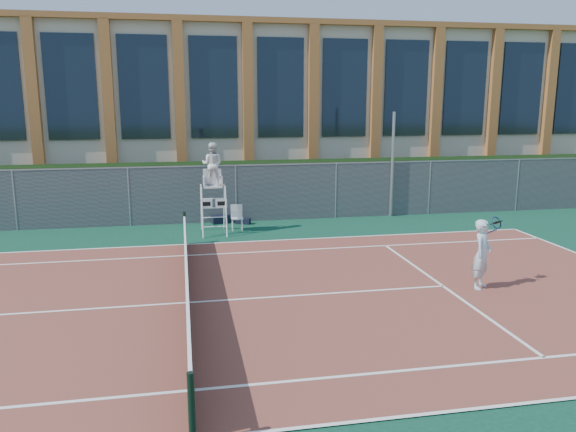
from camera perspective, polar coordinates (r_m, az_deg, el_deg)
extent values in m
plane|color=#233814|center=(13.46, -10.16, -8.78)|extent=(120.00, 120.00, 0.00)
cube|color=#0C3823|center=(14.40, -10.22, -7.38)|extent=(36.00, 20.00, 0.01)
cube|color=brown|center=(13.45, -10.17, -8.70)|extent=(23.77, 10.97, 0.02)
cylinder|color=black|center=(8.14, -9.76, -18.85)|extent=(0.10, 0.10, 1.10)
cylinder|color=black|center=(18.68, -10.45, -1.23)|extent=(0.10, 0.10, 1.10)
cube|color=black|center=(13.30, -10.24, -6.92)|extent=(0.03, 11.00, 0.86)
cube|color=white|center=(13.17, -10.31, -5.04)|extent=(0.06, 11.20, 0.07)
cube|color=black|center=(22.90, -10.59, 2.54)|extent=(40.00, 1.40, 2.20)
cube|color=#BCB49C|center=(30.63, -10.89, 10.24)|extent=(44.00, 10.00, 8.00)
cube|color=#9B5D2D|center=(30.81, -11.19, 17.88)|extent=(45.00, 10.60, 0.25)
cylinder|color=#9EA0A5|center=(23.02, 10.54, 5.12)|extent=(0.12, 0.12, 4.22)
cylinder|color=white|center=(19.55, -8.70, 0.31)|extent=(0.05, 0.49, 1.78)
cylinder|color=white|center=(19.59, -6.30, 0.40)|extent=(0.05, 0.49, 1.78)
cylinder|color=white|center=(20.44, -8.79, 0.81)|extent=(0.05, 0.49, 1.78)
cylinder|color=white|center=(20.49, -6.50, 0.89)|extent=(0.05, 0.49, 1.78)
cube|color=white|center=(19.87, -7.64, 3.00)|extent=(0.64, 0.55, 0.06)
cube|color=white|center=(20.08, -7.70, 4.00)|extent=(0.64, 0.05, 0.55)
cube|color=white|center=(19.59, -8.28, 1.23)|extent=(0.40, 0.03, 0.31)
cube|color=white|center=(19.62, -6.79, 1.29)|extent=(0.40, 0.03, 0.31)
imported|color=white|center=(19.81, -7.71, 5.25)|extent=(0.86, 0.76, 1.50)
cube|color=silver|center=(20.47, -5.20, -0.22)|extent=(0.43, 0.43, 0.04)
cube|color=silver|center=(20.61, -5.26, 0.55)|extent=(0.43, 0.05, 0.46)
cylinder|color=silver|center=(20.34, -5.63, -0.98)|extent=(0.03, 0.03, 0.43)
cylinder|color=silver|center=(20.37, -4.66, -0.94)|extent=(0.03, 0.03, 0.43)
cylinder|color=silver|center=(20.68, -5.70, -0.77)|extent=(0.03, 0.03, 0.43)
cylinder|color=silver|center=(20.70, -4.75, -0.74)|extent=(0.03, 0.03, 0.43)
cube|color=black|center=(21.74, -6.73, -0.32)|extent=(0.80, 0.46, 0.32)
cube|color=black|center=(21.58, -4.59, -0.50)|extent=(0.60, 0.46, 0.22)
imported|color=silver|center=(14.79, 19.10, -3.69)|extent=(0.75, 0.75, 1.75)
torus|color=navy|center=(15.05, 20.40, -0.63)|extent=(0.38, 0.30, 0.30)
sphere|color=#CCE533|center=(15.26, 20.36, -0.66)|extent=(0.07, 0.07, 0.07)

